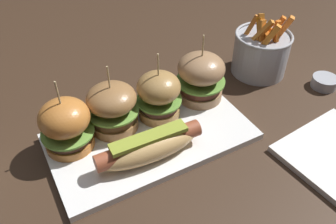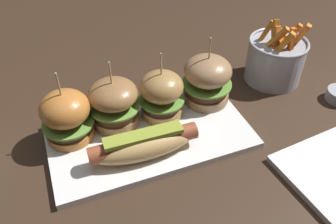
{
  "view_description": "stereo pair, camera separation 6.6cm",
  "coord_description": "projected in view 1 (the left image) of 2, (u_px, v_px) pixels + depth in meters",
  "views": [
    {
      "loc": [
        -0.2,
        -0.44,
        0.48
      ],
      "look_at": [
        0.04,
        0.0,
        0.05
      ],
      "focal_mm": 37.55,
      "sensor_mm": 36.0,
      "label": 1
    },
    {
      "loc": [
        -0.14,
        -0.46,
        0.48
      ],
      "look_at": [
        0.04,
        0.0,
        0.05
      ],
      "focal_mm": 37.55,
      "sensor_mm": 36.0,
      "label": 2
    }
  ],
  "objects": [
    {
      "name": "slider_center_left",
      "position": [
        112.0,
        107.0,
        0.65
      ],
      "size": [
        0.1,
        0.1,
        0.14
      ],
      "color": "olive",
      "rests_on": "platter_main"
    },
    {
      "name": "fries_bucket",
      "position": [
        261.0,
        52.0,
        0.82
      ],
      "size": [
        0.13,
        0.13,
        0.15
      ],
      "color": "#A8AAB2",
      "rests_on": "ground"
    },
    {
      "name": "slider_far_left",
      "position": [
        66.0,
        125.0,
        0.61
      ],
      "size": [
        0.09,
        0.09,
        0.14
      ],
      "color": "#BD7130",
      "rests_on": "platter_main"
    },
    {
      "name": "ground_plane",
      "position": [
        151.0,
        139.0,
        0.68
      ],
      "size": [
        3.0,
        3.0,
        0.0
      ],
      "primitive_type": "plane",
      "color": "#382619"
    },
    {
      "name": "platter_main",
      "position": [
        151.0,
        137.0,
        0.67
      ],
      "size": [
        0.38,
        0.21,
        0.01
      ],
      "primitive_type": "cube",
      "color": "white",
      "rests_on": "ground"
    },
    {
      "name": "sauce_ramekin",
      "position": [
        324.0,
        82.0,
        0.8
      ],
      "size": [
        0.06,
        0.06,
        0.02
      ],
      "color": "#A8AAB2",
      "rests_on": "ground"
    },
    {
      "name": "hot_dog",
      "position": [
        149.0,
        146.0,
        0.61
      ],
      "size": [
        0.19,
        0.06,
        0.05
      ],
      "color": "tan",
      "rests_on": "platter_main"
    },
    {
      "name": "slider_far_right",
      "position": [
        201.0,
        77.0,
        0.72
      ],
      "size": [
        0.1,
        0.1,
        0.15
      ],
      "color": "#9D744E",
      "rests_on": "platter_main"
    },
    {
      "name": "slider_center_right",
      "position": [
        159.0,
        95.0,
        0.68
      ],
      "size": [
        0.09,
        0.09,
        0.14
      ],
      "color": "#A17842",
      "rests_on": "platter_main"
    }
  ]
}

